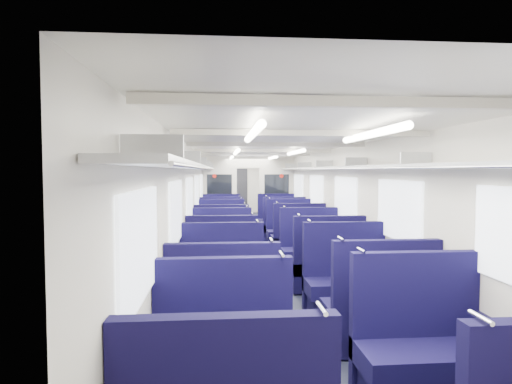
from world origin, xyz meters
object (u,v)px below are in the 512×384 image
at_px(bulkhead, 248,193).
at_px(seat_14, 221,234).
at_px(seat_19, 277,222).
at_px(seat_15, 290,233).
at_px(seat_8, 222,266).
at_px(seat_9, 327,267).
at_px(seat_12, 222,244).
at_px(seat_6, 222,287).
at_px(seat_2, 224,367).
at_px(seat_10, 222,253).
at_px(end_door, 239,191).
at_px(seat_7, 347,285).
at_px(seat_5, 380,316).
at_px(seat_17, 283,228).
at_px(seat_11, 311,253).
at_px(seat_13, 298,241).
at_px(seat_18, 221,223).
at_px(seat_16, 221,228).
at_px(seat_4, 223,322).
at_px(seat_3, 422,354).

relative_size(bulkhead, seat_14, 2.23).
bearing_deg(seat_19, seat_15, -90.00).
bearing_deg(seat_8, seat_9, -7.23).
xyz_separation_m(seat_9, seat_12, (-1.66, 2.30, 0.00)).
bearing_deg(seat_6, seat_2, -90.00).
bearing_deg(seat_10, seat_19, 70.49).
height_order(end_door, seat_9, end_door).
distance_m(seat_7, seat_8, 2.10).
relative_size(seat_7, seat_19, 1.00).
distance_m(seat_5, seat_8, 2.99).
relative_size(seat_7, seat_17, 1.00).
xyz_separation_m(seat_11, seat_14, (-1.66, 2.45, 0.00)).
distance_m(seat_5, seat_9, 2.28).
relative_size(seat_11, seat_12, 1.00).
height_order(seat_6, seat_19, same).
xyz_separation_m(seat_7, seat_8, (-1.66, 1.28, 0.00)).
bearing_deg(seat_19, seat_2, -100.15).
distance_m(seat_11, seat_19, 4.77).
distance_m(seat_13, seat_18, 3.73).
distance_m(seat_6, seat_16, 5.82).
bearing_deg(seat_9, seat_7, -90.00).
bearing_deg(seat_5, seat_18, 101.53).
relative_size(seat_4, seat_11, 1.00).
xyz_separation_m(seat_2, seat_3, (1.66, 0.11, 0.00)).
distance_m(seat_7, seat_17, 5.73).
xyz_separation_m(seat_3, seat_9, (0.00, 3.21, 0.00)).
bearing_deg(seat_4, bulkhead, 84.58).
bearing_deg(seat_14, seat_6, -90.00).
bearing_deg(seat_3, seat_10, 110.32).
bearing_deg(seat_3, seat_12, 106.74).
distance_m(seat_6, seat_19, 7.15).
bearing_deg(seat_9, seat_18, 105.82).
bearing_deg(seat_5, seat_2, -147.81).
distance_m(seat_9, seat_15, 3.62).
xyz_separation_m(bulkhead, seat_17, (0.83, -1.78, -0.85)).
relative_size(seat_4, seat_19, 1.00).
bearing_deg(seat_15, bulkhead, 106.42).
height_order(seat_5, seat_11, same).
distance_m(seat_14, seat_19, 2.85).
xyz_separation_m(seat_3, seat_8, (-1.66, 3.42, 0.00)).
height_order(seat_2, seat_10, same).
xyz_separation_m(seat_3, seat_15, (0.00, 6.83, 0.00)).
height_order(seat_7, seat_14, same).
bearing_deg(seat_16, seat_3, -78.33).
xyz_separation_m(seat_3, seat_10, (-1.66, 4.48, 0.00)).
distance_m(seat_15, seat_17, 1.04).
bearing_deg(bulkhead, seat_18, -145.11).
bearing_deg(seat_19, seat_9, -90.00).
bearing_deg(seat_17, seat_6, -106.34).
xyz_separation_m(seat_5, seat_14, (-1.66, 5.91, 0.00)).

